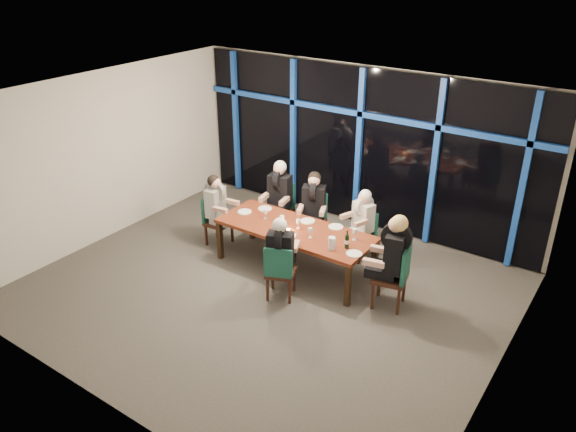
{
  "coord_description": "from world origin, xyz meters",
  "views": [
    {
      "loc": [
        4.47,
        -5.89,
        4.89
      ],
      "look_at": [
        0.0,
        0.6,
        1.05
      ],
      "focal_mm": 35.0,
      "sensor_mm": 36.0,
      "label": 1
    }
  ],
  "objects_px": {
    "chair_end_right": "(397,273)",
    "diner_end_right": "(393,248)",
    "chair_far_mid": "(314,217)",
    "diner_end_left": "(217,200)",
    "chair_near_mid": "(280,270)",
    "wine_bottle": "(347,241)",
    "diner_far_left": "(279,188)",
    "diner_near_mid": "(281,246)",
    "water_pitcher": "(332,243)",
    "chair_far_right": "(364,232)",
    "chair_end_left": "(215,217)",
    "diner_far_mid": "(314,199)",
    "diner_far_right": "(362,215)",
    "chair_far_left": "(281,206)",
    "dining_table": "(295,232)"
  },
  "relations": [
    {
      "from": "chair_near_mid",
      "to": "wine_bottle",
      "type": "relative_size",
      "value": 3.15
    },
    {
      "from": "chair_far_left",
      "to": "diner_far_mid",
      "type": "distance_m",
      "value": 0.85
    },
    {
      "from": "chair_far_left",
      "to": "chair_end_left",
      "type": "relative_size",
      "value": 1.08
    },
    {
      "from": "diner_far_mid",
      "to": "diner_end_right",
      "type": "height_order",
      "value": "diner_end_right"
    },
    {
      "from": "diner_far_left",
      "to": "diner_near_mid",
      "type": "relative_size",
      "value": 1.05
    },
    {
      "from": "chair_far_left",
      "to": "wine_bottle",
      "type": "distance_m",
      "value": 2.23
    },
    {
      "from": "diner_far_mid",
      "to": "diner_near_mid",
      "type": "xyz_separation_m",
      "value": [
        0.46,
        -1.64,
        -0.02
      ]
    },
    {
      "from": "diner_far_mid",
      "to": "wine_bottle",
      "type": "bearing_deg",
      "value": -60.98
    },
    {
      "from": "diner_near_mid",
      "to": "wine_bottle",
      "type": "xyz_separation_m",
      "value": [
        0.72,
        0.7,
        -0.02
      ]
    },
    {
      "from": "chair_far_left",
      "to": "chair_far_right",
      "type": "xyz_separation_m",
      "value": [
        1.69,
        0.06,
        -0.06
      ]
    },
    {
      "from": "diner_far_mid",
      "to": "diner_end_right",
      "type": "distance_m",
      "value": 2.13
    },
    {
      "from": "diner_end_right",
      "to": "chair_end_right",
      "type": "bearing_deg",
      "value": 90.0
    },
    {
      "from": "chair_end_right",
      "to": "diner_end_right",
      "type": "distance_m",
      "value": 0.41
    },
    {
      "from": "chair_far_mid",
      "to": "diner_far_left",
      "type": "relative_size",
      "value": 1.0
    },
    {
      "from": "water_pitcher",
      "to": "diner_near_mid",
      "type": "bearing_deg",
      "value": -143.58
    },
    {
      "from": "dining_table",
      "to": "diner_far_right",
      "type": "height_order",
      "value": "diner_far_right"
    },
    {
      "from": "chair_near_mid",
      "to": "diner_far_right",
      "type": "xyz_separation_m",
      "value": [
        0.41,
        1.8,
        0.31
      ]
    },
    {
      "from": "chair_far_left",
      "to": "diner_near_mid",
      "type": "height_order",
      "value": "diner_near_mid"
    },
    {
      "from": "diner_near_mid",
      "to": "wine_bottle",
      "type": "bearing_deg",
      "value": -158.41
    },
    {
      "from": "chair_far_left",
      "to": "chair_far_mid",
      "type": "height_order",
      "value": "chair_far_left"
    },
    {
      "from": "chair_far_mid",
      "to": "diner_end_left",
      "type": "xyz_separation_m",
      "value": [
        -1.39,
        -0.97,
        0.33
      ]
    },
    {
      "from": "water_pitcher",
      "to": "dining_table",
      "type": "bearing_deg",
      "value": 154.95
    },
    {
      "from": "chair_far_right",
      "to": "diner_far_left",
      "type": "relative_size",
      "value": 0.9
    },
    {
      "from": "diner_end_right",
      "to": "chair_far_left",
      "type": "bearing_deg",
      "value": -122.87
    },
    {
      "from": "diner_far_left",
      "to": "wine_bottle",
      "type": "height_order",
      "value": "diner_far_left"
    },
    {
      "from": "chair_end_left",
      "to": "chair_far_left",
      "type": "bearing_deg",
      "value": -42.62
    },
    {
      "from": "chair_end_right",
      "to": "chair_near_mid",
      "type": "height_order",
      "value": "chair_end_right"
    },
    {
      "from": "chair_far_left",
      "to": "chair_end_left",
      "type": "distance_m",
      "value": 1.25
    },
    {
      "from": "chair_far_left",
      "to": "diner_end_left",
      "type": "relative_size",
      "value": 1.11
    },
    {
      "from": "chair_far_right",
      "to": "diner_far_mid",
      "type": "distance_m",
      "value": 1.03
    },
    {
      "from": "dining_table",
      "to": "diner_near_mid",
      "type": "bearing_deg",
      "value": -70.58
    },
    {
      "from": "chair_end_right",
      "to": "diner_near_mid",
      "type": "height_order",
      "value": "diner_near_mid"
    },
    {
      "from": "chair_far_right",
      "to": "diner_far_right",
      "type": "bearing_deg",
      "value": -90.0
    },
    {
      "from": "diner_far_right",
      "to": "diner_end_left",
      "type": "relative_size",
      "value": 0.95
    },
    {
      "from": "chair_end_left",
      "to": "chair_near_mid",
      "type": "distance_m",
      "value": 2.15
    },
    {
      "from": "water_pitcher",
      "to": "diner_end_left",
      "type": "bearing_deg",
      "value": 167.15
    },
    {
      "from": "chair_end_left",
      "to": "diner_end_left",
      "type": "bearing_deg",
      "value": -90.0
    },
    {
      "from": "diner_near_mid",
      "to": "diner_far_right",
      "type": "bearing_deg",
      "value": -126.75
    },
    {
      "from": "diner_end_left",
      "to": "wine_bottle",
      "type": "relative_size",
      "value": 2.98
    },
    {
      "from": "chair_near_mid",
      "to": "diner_near_mid",
      "type": "relative_size",
      "value": 1.03
    },
    {
      "from": "diner_far_left",
      "to": "diner_far_right",
      "type": "xyz_separation_m",
      "value": [
        1.65,
        0.07,
        -0.11
      ]
    },
    {
      "from": "diner_far_left",
      "to": "diner_end_left",
      "type": "relative_size",
      "value": 1.08
    },
    {
      "from": "chair_end_right",
      "to": "chair_end_left",
      "type": "bearing_deg",
      "value": -101.93
    },
    {
      "from": "dining_table",
      "to": "diner_far_mid",
      "type": "relative_size",
      "value": 2.82
    },
    {
      "from": "wine_bottle",
      "to": "water_pitcher",
      "type": "relative_size",
      "value": 1.5
    },
    {
      "from": "chair_end_right",
      "to": "wine_bottle",
      "type": "xyz_separation_m",
      "value": [
        -0.82,
        -0.03,
        0.29
      ]
    },
    {
      "from": "chair_far_right",
      "to": "diner_near_mid",
      "type": "xyz_separation_m",
      "value": [
        -0.46,
        -1.8,
        0.4
      ]
    },
    {
      "from": "chair_near_mid",
      "to": "wine_bottle",
      "type": "distance_m",
      "value": 1.09
    },
    {
      "from": "diner_near_mid",
      "to": "water_pitcher",
      "type": "xyz_separation_m",
      "value": [
        0.55,
        0.55,
        -0.03
      ]
    },
    {
      "from": "dining_table",
      "to": "chair_near_mid",
      "type": "distance_m",
      "value": 0.94
    }
  ]
}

